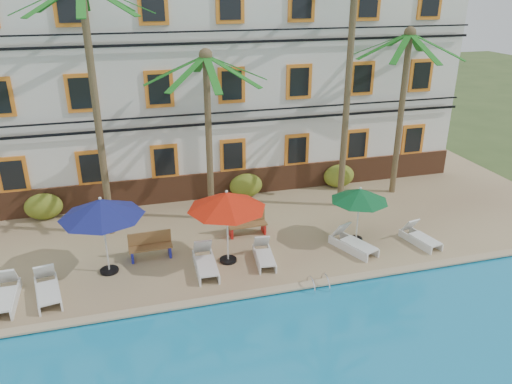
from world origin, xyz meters
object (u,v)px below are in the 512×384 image
object	(u,v)px
palm_d	(350,57)
lounger_c	(205,262)
lounger_d	(264,255)
lounger_e	(353,242)
palm_b	(93,80)
umbrella_red	(227,201)
lounger_f	(420,237)
lounger_a	(4,295)
pool_ladder	(318,286)
umbrella_blue	(101,208)
bench_left	(150,245)
lounger_b	(47,289)
bench_right	(247,223)
palm_c	(208,112)
palm_e	(404,89)
umbrella_green	(360,195)

from	to	relation	value
palm_d	lounger_c	bearing A→B (deg)	-150.64
lounger_d	lounger_e	world-z (taller)	lounger_e
palm_b	umbrella_red	bearing A→B (deg)	-40.46
umbrella_red	lounger_f	xyz separation A→B (m)	(7.15, -0.63, -2.03)
lounger_a	lounger_e	bearing A→B (deg)	1.06
palm_b	pool_ladder	size ratio (longest dim) A/B	12.43
umbrella_blue	umbrella_red	xyz separation A→B (m)	(4.00, -0.40, -0.05)
lounger_a	lounger_e	distance (m)	11.56
bench_left	lounger_b	bearing A→B (deg)	-153.68
lounger_a	bench_right	distance (m)	8.53
palm_b	pool_ladder	distance (m)	10.29
palm_d	bench_right	bearing A→B (deg)	-161.46
umbrella_red	bench_left	distance (m)	3.30
umbrella_red	bench_left	world-z (taller)	umbrella_red
palm_c	palm_e	world-z (taller)	palm_e
palm_b	lounger_d	distance (m)	8.42
palm_c	bench_left	world-z (taller)	palm_c
palm_b	bench_right	xyz separation A→B (m)	(5.04, -1.51, -5.40)
lounger_f	bench_right	size ratio (longest dim) A/B	1.17
palm_d	bench_left	xyz separation A→B (m)	(-8.29, -2.34, -5.82)
lounger_d	lounger_e	xyz separation A→B (m)	(3.33, -0.06, 0.03)
umbrella_blue	lounger_a	distance (m)	3.80
palm_c	lounger_f	distance (m)	9.21
palm_d	lounger_e	distance (m)	7.18
lounger_c	lounger_d	distance (m)	2.06
palm_b	lounger_a	world-z (taller)	palm_b
bench_left	pool_ladder	distance (m)	6.01
lounger_b	bench_left	world-z (taller)	bench_left
umbrella_blue	lounger_c	xyz separation A→B (m)	(3.14, -0.76, -2.04)
palm_e	bench_left	world-z (taller)	palm_e
pool_ladder	lounger_f	bearing A→B (deg)	19.31
palm_e	umbrella_blue	world-z (taller)	palm_e
palm_d	bench_left	bearing A→B (deg)	-164.24
lounger_a	lounger_f	world-z (taller)	lounger_a
umbrella_red	bench_left	xyz separation A→B (m)	(-2.56, 1.00, -1.82)
lounger_e	umbrella_green	bearing A→B (deg)	54.23
lounger_c	palm_d	bearing A→B (deg)	29.36
palm_c	umbrella_blue	size ratio (longest dim) A/B	2.48
umbrella_blue	palm_d	bearing A→B (deg)	16.87
palm_c	palm_e	xyz separation A→B (m)	(8.61, 0.53, 0.31)
palm_e	umbrella_green	xyz separation A→B (m)	(-3.71, -3.84, -2.95)
palm_b	bench_right	distance (m)	7.54
umbrella_blue	lounger_e	world-z (taller)	umbrella_blue
umbrella_green	lounger_b	bearing A→B (deg)	-175.51
lounger_a	lounger_e	world-z (taller)	lounger_a
lounger_b	pool_ladder	xyz separation A→B (m)	(8.26, -1.68, -0.29)
lounger_d	bench_left	xyz separation A→B (m)	(-3.77, 1.35, 0.21)
bench_right	lounger_b	bearing A→B (deg)	-160.89
lounger_b	lounger_e	size ratio (longest dim) A/B	0.99
palm_e	lounger_d	size ratio (longest dim) A/B	4.25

